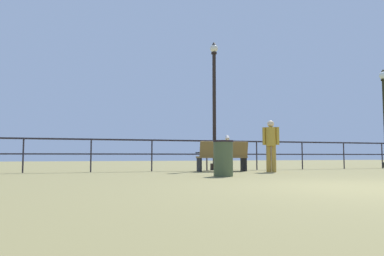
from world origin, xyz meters
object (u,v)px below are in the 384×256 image
seagull_on_rail (227,138)px  bench_near_left (223,155)px  person_by_bench (271,142)px  lamppost_center (214,104)px  trash_bin (223,158)px

seagull_on_rail → bench_near_left: bearing=-122.3°
bench_near_left → person_by_bench: 1.54m
lamppost_center → trash_bin: lamppost_center is taller
seagull_on_rail → trash_bin: 3.81m
lamppost_center → trash_bin: bearing=-109.1°
seagull_on_rail → trash_bin: seagull_on_rail is taller
trash_bin → seagull_on_rail: bearing=64.4°
bench_near_left → lamppost_center: 2.15m
lamppost_center → seagull_on_rail: lamppost_center is taller
person_by_bench → seagull_on_rail: person_by_bench is taller
seagull_on_rail → trash_bin: (-1.62, -3.39, -0.66)m
person_by_bench → trash_bin: bearing=-144.8°
lamppost_center → trash_bin: 4.35m
lamppost_center → bench_near_left: bearing=-99.7°
bench_near_left → trash_bin: bench_near_left is taller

